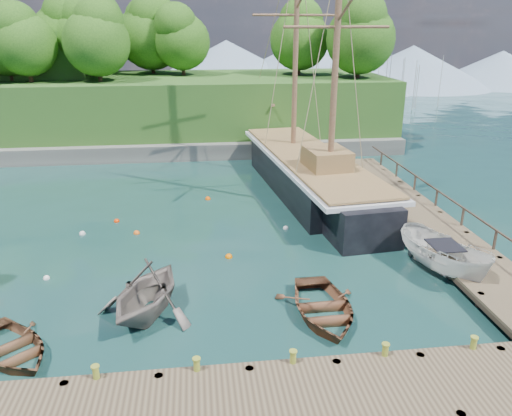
# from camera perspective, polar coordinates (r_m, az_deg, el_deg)

# --- Properties ---
(ground) EXTENTS (160.00, 160.00, 0.00)m
(ground) POSITION_cam_1_polar(r_m,az_deg,el_deg) (20.78, -4.05, -10.39)
(ground) COLOR #183B34
(ground) RESTS_ON ground
(dock_near) EXTENTS (20.00, 3.20, 1.10)m
(dock_near) POSITION_cam_1_polar(r_m,az_deg,el_deg) (15.49, 5.27, -20.81)
(dock_near) COLOR #463828
(dock_near) RESTS_ON ground
(dock_east) EXTENTS (3.20, 24.00, 1.10)m
(dock_east) POSITION_cam_1_polar(r_m,az_deg,el_deg) (29.51, 18.00, -0.85)
(dock_east) COLOR #463828
(dock_east) RESTS_ON ground
(bollard_0) EXTENTS (0.26, 0.26, 0.45)m
(bollard_0) POSITION_cam_1_polar(r_m,az_deg,el_deg) (16.91, -17.52, -19.63)
(bollard_0) COLOR olive
(bollard_0) RESTS_ON ground
(bollard_1) EXTENTS (0.26, 0.26, 0.45)m
(bollard_1) POSITION_cam_1_polar(r_m,az_deg,el_deg) (16.59, -6.68, -19.55)
(bollard_1) COLOR olive
(bollard_1) RESTS_ON ground
(bollard_2) EXTENTS (0.26, 0.26, 0.45)m
(bollard_2) POSITION_cam_1_polar(r_m,az_deg,el_deg) (16.81, 4.18, -18.83)
(bollard_2) COLOR olive
(bollard_2) RESTS_ON ground
(bollard_3) EXTENTS (0.26, 0.26, 0.45)m
(bollard_3) POSITION_cam_1_polar(r_m,az_deg,el_deg) (17.55, 14.32, -17.57)
(bollard_3) COLOR olive
(bollard_3) RESTS_ON ground
(bollard_4) EXTENTS (0.26, 0.26, 0.45)m
(bollard_4) POSITION_cam_1_polar(r_m,az_deg,el_deg) (18.75, 23.26, -16.02)
(bollard_4) COLOR olive
(bollard_4) RESTS_ON ground
(rowboat_0) EXTENTS (4.68, 4.82, 0.81)m
(rowboat_0) POSITION_cam_1_polar(r_m,az_deg,el_deg) (19.56, -26.08, -14.85)
(rowboat_0) COLOR brown
(rowboat_0) RESTS_ON ground
(rowboat_1) EXTENTS (5.27, 5.61, 2.36)m
(rowboat_1) POSITION_cam_1_polar(r_m,az_deg,el_deg) (20.21, -12.23, -11.82)
(rowboat_1) COLOR #6F645C
(rowboat_1) RESTS_ON ground
(rowboat_2) EXTENTS (3.33, 4.61, 0.95)m
(rowboat_2) POSITION_cam_1_polar(r_m,az_deg,el_deg) (19.89, 7.61, -12.08)
(rowboat_2) COLOR brown
(rowboat_2) RESTS_ON ground
(cabin_boat_white) EXTENTS (3.39, 5.47, 1.98)m
(cabin_boat_white) POSITION_cam_1_polar(r_m,az_deg,el_deg) (24.16, 20.40, -7.08)
(cabin_boat_white) COLOR silver
(cabin_boat_white) RESTS_ON ground
(schooner) EXTENTS (6.64, 26.26, 19.02)m
(schooner) POSITION_cam_1_polar(r_m,az_deg,el_deg) (33.46, 6.08, 3.65)
(schooner) COLOR black
(schooner) RESTS_ON ground
(mooring_buoy_0) EXTENTS (0.29, 0.29, 0.29)m
(mooring_buoy_0) POSITION_cam_1_polar(r_m,az_deg,el_deg) (24.11, -22.82, -7.48)
(mooring_buoy_0) COLOR white
(mooring_buoy_0) RESTS_ON ground
(mooring_buoy_1) EXTENTS (0.33, 0.33, 0.33)m
(mooring_buoy_1) POSITION_cam_1_polar(r_m,az_deg,el_deg) (27.57, -13.49, -2.87)
(mooring_buoy_1) COLOR orange
(mooring_buoy_1) RESTS_ON ground
(mooring_buoy_2) EXTENTS (0.36, 0.36, 0.36)m
(mooring_buoy_2) POSITION_cam_1_polar(r_m,az_deg,el_deg) (24.21, -3.13, -5.66)
(mooring_buoy_2) COLOR #F06A00
(mooring_buoy_2) RESTS_ON ground
(mooring_buoy_3) EXTENTS (0.31, 0.31, 0.31)m
(mooring_buoy_3) POSITION_cam_1_polar(r_m,az_deg,el_deg) (27.48, 3.42, -2.39)
(mooring_buoy_3) COLOR white
(mooring_buoy_3) RESTS_ON ground
(mooring_buoy_4) EXTENTS (0.31, 0.31, 0.31)m
(mooring_buoy_4) POSITION_cam_1_polar(r_m,az_deg,el_deg) (29.48, -15.63, -1.52)
(mooring_buoy_4) COLOR #F73300
(mooring_buoy_4) RESTS_ON ground
(mooring_buoy_5) EXTENTS (0.34, 0.34, 0.34)m
(mooring_buoy_5) POSITION_cam_1_polar(r_m,az_deg,el_deg) (32.15, -5.52, 1.00)
(mooring_buoy_5) COLOR #FC5300
(mooring_buoy_5) RESTS_ON ground
(mooring_buoy_6) EXTENTS (0.34, 0.34, 0.34)m
(mooring_buoy_6) POSITION_cam_1_polar(r_m,az_deg,el_deg) (28.30, -19.23, -2.86)
(mooring_buoy_6) COLOR silver
(mooring_buoy_6) RESTS_ON ground
(headland) EXTENTS (51.00, 19.31, 12.90)m
(headland) POSITION_cam_1_polar(r_m,az_deg,el_deg) (50.95, -21.34, 13.31)
(headland) COLOR #474744
(headland) RESTS_ON ground
(distant_ridge) EXTENTS (117.00, 40.00, 10.00)m
(distant_ridge) POSITION_cam_1_polar(r_m,az_deg,el_deg) (88.22, -3.85, 16.25)
(distant_ridge) COLOR #728CA5
(distant_ridge) RESTS_ON ground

